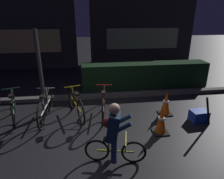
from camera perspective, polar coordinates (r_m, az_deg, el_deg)
ground_plane at (r=4.91m, az=-1.45°, el=-12.53°), size 40.00×40.00×0.00m
sidewalk_curb at (r=6.81m, az=-3.39°, el=-1.82°), size 12.00×0.24×0.12m
hedge_row at (r=7.82m, az=9.34°, el=4.15°), size 4.80×0.70×0.93m
storefront_left at (r=10.98m, az=-24.70°, el=18.14°), size 5.14×0.54×4.97m
storefront_right at (r=11.71m, az=8.56°, el=17.11°), size 5.75×0.54×3.86m
street_post at (r=5.62m, az=-19.65°, el=3.93°), size 0.10×0.10×2.35m
parked_bike_left_mid at (r=6.05m, az=-26.33°, el=-4.23°), size 0.58×1.62×0.77m
parked_bike_center_left at (r=5.68m, az=-18.43°, el=-4.60°), size 0.46×1.71×0.79m
parked_bike_center_right at (r=5.62m, az=-10.30°, el=-4.05°), size 0.57×1.65×0.79m
parked_bike_right_mid at (r=5.58m, az=-2.36°, el=-3.82°), size 0.46×1.74×0.81m
traffic_cone_near at (r=4.93m, az=13.92°, el=-8.57°), size 0.36×0.36×0.68m
traffic_cone_far at (r=5.82m, az=15.11°, el=-3.81°), size 0.36×0.36×0.69m
blue_crate at (r=5.83m, az=23.51°, el=-6.90°), size 0.47×0.36×0.30m
cyclist at (r=3.79m, az=0.58°, el=-12.36°), size 1.17×0.59×1.25m
closed_umbrella at (r=5.56m, az=25.70°, el=-5.62°), size 0.32×0.16×0.82m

